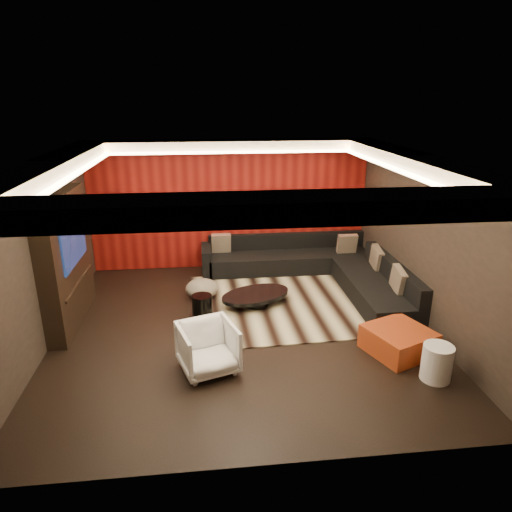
{
  "coord_description": "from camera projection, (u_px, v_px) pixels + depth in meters",
  "views": [
    {
      "loc": [
        -0.53,
        -6.74,
        3.68
      ],
      "look_at": [
        0.3,
        0.6,
        1.05
      ],
      "focal_mm": 32.0,
      "sensor_mm": 36.0,
      "label": 1
    }
  ],
  "objects": [
    {
      "name": "throw_pillows",
      "position": [
        331.0,
        255.0,
        9.19
      ],
      "size": [
        3.29,
        2.78,
        0.5
      ],
      "color": "beige",
      "rests_on": "sectional_sofa"
    },
    {
      "name": "white_side_table",
      "position": [
        437.0,
        363.0,
        6.16
      ],
      "size": [
        0.46,
        0.46,
        0.51
      ],
      "primitive_type": "cylinder",
      "rotation": [
        0.0,
        0.0,
        -0.16
      ],
      "color": "white",
      "rests_on": "floor"
    },
    {
      "name": "orange_ottoman",
      "position": [
        398.0,
        341.0,
        6.83
      ],
      "size": [
        1.1,
        1.1,
        0.38
      ],
      "primitive_type": "cube",
      "rotation": [
        0.0,
        0.0,
        0.38
      ],
      "color": "#A22115",
      "rests_on": "floor"
    },
    {
      "name": "cove_left",
      "position": [
        75.0,
        174.0,
        6.47
      ],
      "size": [
        0.08,
        4.8,
        0.04
      ],
      "primitive_type": "cube",
      "color": "#FFD899",
      "rests_on": "ground"
    },
    {
      "name": "soffit_right",
      "position": [
        416.0,
        162.0,
        6.98
      ],
      "size": [
        0.6,
        4.8,
        0.22
      ],
      "primitive_type": "cube",
      "color": "silver",
      "rests_on": "ground"
    },
    {
      "name": "coffee_table",
      "position": [
        256.0,
        299.0,
        8.37
      ],
      "size": [
        1.71,
        1.71,
        0.22
      ],
      "primitive_type": "cylinder",
      "rotation": [
        0.0,
        0.0,
        0.38
      ],
      "color": "black",
      "rests_on": "rug"
    },
    {
      "name": "red_feature_wall",
      "position": [
        230.0,
        205.0,
        9.91
      ],
      "size": [
        5.98,
        0.05,
        2.78
      ],
      "primitive_type": "cube",
      "color": "#6B0C0A",
      "rests_on": "ground"
    },
    {
      "name": "drum_stool",
      "position": [
        202.0,
        306.0,
        7.85
      ],
      "size": [
        0.43,
        0.43,
        0.41
      ],
      "primitive_type": "cylinder",
      "rotation": [
        0.0,
        0.0,
        0.29
      ],
      "color": "black",
      "rests_on": "rug"
    },
    {
      "name": "cove_back",
      "position": [
        231.0,
        152.0,
        8.93
      ],
      "size": [
        4.8,
        0.08,
        0.04
      ],
      "primitive_type": "cube",
      "color": "#FFD899",
      "rests_on": "ground"
    },
    {
      "name": "soffit_front",
      "position": [
        264.0,
        209.0,
        4.16
      ],
      "size": [
        6.0,
        0.6,
        0.22
      ],
      "primitive_type": "cube",
      "color": "silver",
      "rests_on": "ground"
    },
    {
      "name": "floor",
      "position": [
        242.0,
        328.0,
        7.6
      ],
      "size": [
        6.0,
        6.0,
        0.02
      ],
      "primitive_type": "cube",
      "color": "black",
      "rests_on": "ground"
    },
    {
      "name": "sectional_sofa",
      "position": [
        318.0,
        269.0,
        9.44
      ],
      "size": [
        3.65,
        3.5,
        0.75
      ],
      "color": "black",
      "rests_on": "floor"
    },
    {
      "name": "soffit_back",
      "position": [
        230.0,
        146.0,
        9.22
      ],
      "size": [
        6.0,
        0.6,
        0.22
      ],
      "primitive_type": "cube",
      "color": "silver",
      "rests_on": "ground"
    },
    {
      "name": "wall_back",
      "position": [
        230.0,
        205.0,
        9.94
      ],
      "size": [
        6.0,
        0.02,
        2.8
      ],
      "primitive_type": "cube",
      "color": "black",
      "rests_on": "ground"
    },
    {
      "name": "ceiling",
      "position": [
        240.0,
        157.0,
        6.65
      ],
      "size": [
        6.0,
        6.0,
        0.02
      ],
      "primitive_type": "cube",
      "color": "silver",
      "rests_on": "ground"
    },
    {
      "name": "cove_front",
      "position": [
        259.0,
        209.0,
        4.51
      ],
      "size": [
        4.8,
        0.08,
        0.04
      ],
      "primitive_type": "cube",
      "color": "#FFD899",
      "rests_on": "ground"
    },
    {
      "name": "striped_pouf",
      "position": [
        202.0,
        289.0,
        8.66
      ],
      "size": [
        0.73,
        0.73,
        0.34
      ],
      "primitive_type": "ellipsoid",
      "rotation": [
        0.0,
        0.0,
        -0.19
      ],
      "color": "beige",
      "rests_on": "rug"
    },
    {
      "name": "cove_right",
      "position": [
        394.0,
        169.0,
        6.97
      ],
      "size": [
        0.08,
        4.8,
        0.04
      ],
      "primitive_type": "cube",
      "color": "#FFD899",
      "rests_on": "ground"
    },
    {
      "name": "tv_shelf",
      "position": [
        79.0,
        282.0,
        7.64
      ],
      "size": [
        0.04,
        1.6,
        0.04
      ],
      "primitive_type": "cube",
      "color": "black",
      "rests_on": "ground"
    },
    {
      "name": "soffit_left",
      "position": [
        49.0,
        168.0,
        6.41
      ],
      "size": [
        0.6,
        4.8,
        0.22
      ],
      "primitive_type": "cube",
      "color": "silver",
      "rests_on": "ground"
    },
    {
      "name": "tv_surround",
      "position": [
        66.0,
        260.0,
        7.49
      ],
      "size": [
        0.3,
        2.0,
        2.2
      ],
      "primitive_type": "cube",
      "color": "black",
      "rests_on": "ground"
    },
    {
      "name": "wall_left",
      "position": [
        41.0,
        256.0,
        6.81
      ],
      "size": [
        0.02,
        6.0,
        2.8
      ],
      "primitive_type": "cube",
      "color": "black",
      "rests_on": "ground"
    },
    {
      "name": "armchair",
      "position": [
        208.0,
        348.0,
        6.33
      ],
      "size": [
        0.94,
        0.96,
        0.7
      ],
      "primitive_type": "imported",
      "rotation": [
        0.0,
        0.0,
        0.31
      ],
      "color": "silver",
      "rests_on": "floor"
    },
    {
      "name": "wall_right",
      "position": [
        425.0,
        242.0,
        7.44
      ],
      "size": [
        0.02,
        6.0,
        2.8
      ],
      "primitive_type": "cube",
      "color": "black",
      "rests_on": "ground"
    },
    {
      "name": "rug",
      "position": [
        297.0,
        302.0,
        8.52
      ],
      "size": [
        4.11,
        3.15,
        0.02
      ],
      "primitive_type": "cube",
      "rotation": [
        0.0,
        0.0,
        0.04
      ],
      "color": "#C4B98F",
      "rests_on": "floor"
    },
    {
      "name": "tv_screen",
      "position": [
        73.0,
        240.0,
        7.39
      ],
      "size": [
        0.04,
        1.3,
        0.8
      ],
      "primitive_type": "cube",
      "color": "black",
      "rests_on": "ground"
    }
  ]
}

